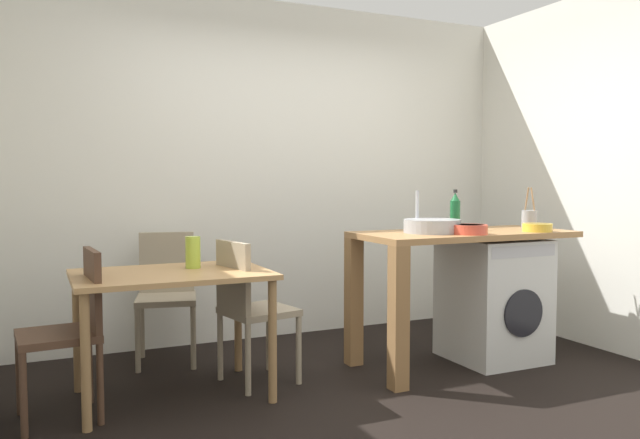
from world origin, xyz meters
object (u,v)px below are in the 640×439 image
at_px(washing_machine, 493,299).
at_px(bottle_tall_green, 455,212).
at_px(dining_table, 172,288).
at_px(chair_opposite, 248,304).
at_px(chair_spare_by_wall, 167,289).
at_px(vase, 193,252).
at_px(mixing_bowl, 470,229).
at_px(utensil_crock, 529,219).
at_px(chair_person_seat, 72,324).
at_px(colander, 537,227).

distance_m(washing_machine, bottle_tall_green, 0.68).
distance_m(dining_table, chair_opposite, 0.50).
bearing_deg(bottle_tall_green, chair_opposite, 178.01).
bearing_deg(chair_spare_by_wall, chair_opposite, 129.14).
height_order(washing_machine, vase, vase).
distance_m(chair_spare_by_wall, mixing_bowl, 2.12).
distance_m(dining_table, mixing_bowl, 1.92).
bearing_deg(washing_machine, mixing_bowl, -151.82).
distance_m(washing_machine, mixing_bowl, 0.67).
relative_size(washing_machine, utensil_crock, 2.87).
distance_m(mixing_bowl, utensil_crock, 0.78).
bearing_deg(utensil_crock, chair_person_seat, 179.86).
bearing_deg(utensil_crock, bottle_tall_green, 171.94).
xyz_separation_m(chair_person_seat, chair_spare_by_wall, (0.66, 0.87, 0.00)).
height_order(dining_table, vase, vase).
height_order(chair_opposite, mixing_bowl, mixing_bowl).
relative_size(mixing_bowl, colander, 1.14).
distance_m(chair_person_seat, mixing_bowl, 2.46).
bearing_deg(utensil_crock, colander, -123.70).
relative_size(washing_machine, vase, 4.47).
distance_m(bottle_tall_green, mixing_bowl, 0.37).
height_order(bottle_tall_green, colander, bottle_tall_green).
xyz_separation_m(bottle_tall_green, colander, (0.42, -0.36, -0.10)).
bearing_deg(mixing_bowl, vase, 165.19).
xyz_separation_m(chair_spare_by_wall, vase, (0.03, -0.67, 0.33)).
bearing_deg(colander, utensil_crock, 56.30).
bearing_deg(chair_spare_by_wall, colander, 166.64).
xyz_separation_m(chair_person_seat, vase, (0.70, 0.19, 0.33)).
bearing_deg(colander, washing_machine, 130.74).
height_order(chair_person_seat, chair_opposite, same).
bearing_deg(chair_opposite, mixing_bowl, 63.21).
distance_m(chair_person_seat, utensil_crock, 3.18).
bearing_deg(chair_person_seat, bottle_tall_green, -92.34).
bearing_deg(bottle_tall_green, washing_machine, -30.23).
xyz_separation_m(mixing_bowl, utensil_crock, (0.74, 0.25, 0.03)).
distance_m(bottle_tall_green, colander, 0.56).
bearing_deg(vase, dining_table, -146.31).
distance_m(chair_opposite, colander, 2.03).
xyz_separation_m(chair_person_seat, washing_machine, (2.78, -0.06, -0.08)).
relative_size(chair_spare_by_wall, washing_machine, 1.05).
height_order(chair_person_seat, washing_machine, chair_person_seat).
bearing_deg(mixing_bowl, bottle_tall_green, 68.45).
bearing_deg(chair_person_seat, chair_spare_by_wall, -41.48).
bearing_deg(dining_table, washing_machine, -3.97).
bearing_deg(utensil_crock, vase, 175.27).
bearing_deg(colander, mixing_bowl, 177.94).
bearing_deg(washing_machine, chair_opposite, 173.80).
relative_size(chair_spare_by_wall, utensil_crock, 3.00).
height_order(chair_person_seat, colander, colander).
distance_m(bottle_tall_green, utensil_crock, 0.61).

